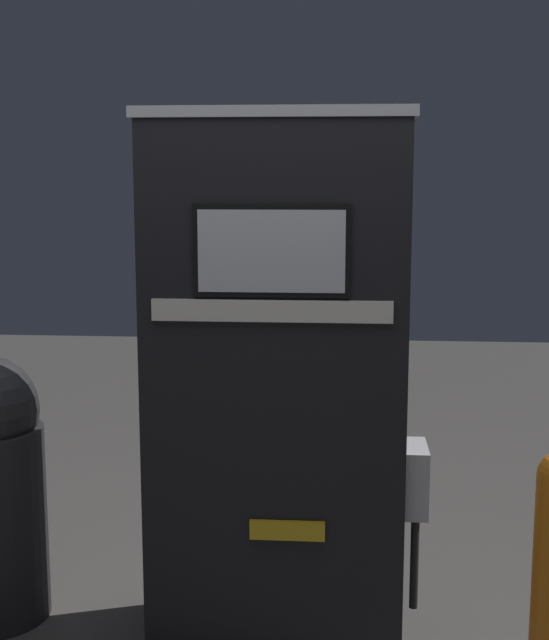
{
  "coord_description": "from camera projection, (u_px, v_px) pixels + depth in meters",
  "views": [
    {
      "loc": [
        0.26,
        -3.11,
        1.85
      ],
      "look_at": [
        0.0,
        0.13,
        1.33
      ],
      "focal_mm": 50.0,
      "sensor_mm": 36.0,
      "label": 1
    }
  ],
  "objects": [
    {
      "name": "gas_pump",
      "position": [
        278.0,
        385.0,
        3.46
      ],
      "size": [
        1.08,
        0.56,
        2.1
      ],
      "color": "black",
      "rests_on": "ground_plane"
    }
  ]
}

